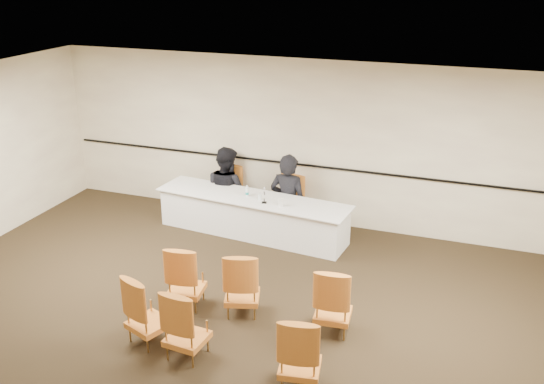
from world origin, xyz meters
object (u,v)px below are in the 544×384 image
at_px(aud_chair_back_left, 148,309).
at_px(coffee_cup, 281,202).
at_px(aud_chair_back_right, 300,350).
at_px(drinking_glass, 260,197).
at_px(panelist_second_chair, 227,192).
at_px(aud_chair_front_mid, 242,282).
at_px(water_bottle, 247,191).
at_px(aud_chair_front_right, 334,299).
at_px(panel_table, 253,216).
at_px(aud_chair_front_left, 186,275).
at_px(aud_chair_back_mid, 186,323).
at_px(panelist_main_chair, 288,203).
at_px(panelist_second, 227,193).
at_px(panelist_main, 288,205).
at_px(microphone, 264,196).

bearing_deg(aud_chair_back_left, coffee_cup, 99.53).
bearing_deg(aud_chair_back_right, drinking_glass, 107.79).
height_order(panelist_second_chair, aud_chair_front_mid, same).
bearing_deg(water_bottle, drinking_glass, -15.51).
distance_m(aud_chair_front_mid, aud_chair_back_left, 1.33).
distance_m(panelist_second_chair, aud_chair_front_right, 4.17).
bearing_deg(panel_table, aud_chair_front_left, -84.23).
distance_m(panel_table, aud_chair_back_mid, 3.60).
xyz_separation_m(panel_table, coffee_cup, (0.60, -0.22, 0.42)).
relative_size(panelist_main_chair, aud_chair_back_right, 1.00).
bearing_deg(panelist_second, panelist_main, -161.42).
height_order(panelist_second_chair, drinking_glass, panelist_second_chair).
distance_m(microphone, aud_chair_front_right, 2.91).
bearing_deg(microphone, aud_chair_front_right, -69.19).
height_order(coffee_cup, aud_chair_back_right, aud_chair_back_right).
relative_size(panelist_second, microphone, 7.21).
bearing_deg(aud_chair_back_left, water_bottle, 111.83).
bearing_deg(panel_table, aud_chair_front_right, -43.52).
bearing_deg(panelist_second_chair, water_bottle, -36.66).
relative_size(panelist_second_chair, coffee_cup, 6.59).
height_order(drinking_glass, aud_chair_back_right, aud_chair_back_right).
distance_m(drinking_glass, aud_chair_back_right, 4.01).
xyz_separation_m(panelist_main_chair, panelist_second_chair, (-1.26, 0.13, 0.00)).
distance_m(panelist_main_chair, panelist_second_chair, 1.27).
relative_size(panelist_second_chair, drinking_glass, 9.50).
xyz_separation_m(aud_chair_front_right, aud_chair_back_mid, (-1.54, -1.13, 0.00)).
bearing_deg(aud_chair_front_left, aud_chair_back_left, -101.58).
bearing_deg(water_bottle, aud_chair_back_mid, -79.63).
xyz_separation_m(drinking_glass, coffee_cup, (0.44, -0.15, 0.02)).
bearing_deg(panelist_main_chair, drinking_glass, -115.53).
height_order(aud_chair_front_mid, aud_chair_back_right, same).
bearing_deg(panelist_second, water_bottle, 161.91).
relative_size(drinking_glass, aud_chair_front_right, 0.11).
relative_size(panelist_second, coffee_cup, 12.43).
bearing_deg(drinking_glass, panelist_main, 58.79).
bearing_deg(water_bottle, panelist_main, 38.40).
bearing_deg(aud_chair_front_mid, aud_chair_back_right, -61.98).
distance_m(panelist_second_chair, aud_chair_back_mid, 4.37).
distance_m(panelist_main_chair, microphone, 0.78).
relative_size(panelist_second_chair, aud_chair_front_right, 1.00).
xyz_separation_m(microphone, aud_chair_front_right, (1.81, -2.25, -0.35)).
bearing_deg(drinking_glass, panelist_second_chair, 143.92).
distance_m(drinking_glass, aud_chair_back_mid, 3.53).
distance_m(aud_chair_front_mid, aud_chair_front_right, 1.28).
height_order(panelist_main_chair, microphone, microphone).
bearing_deg(panel_table, coffee_cup, -14.20).
height_order(panelist_second_chair, aud_chair_back_left, same).
height_order(panelist_main, aud_chair_back_mid, panelist_main).
relative_size(aud_chair_front_left, aud_chair_back_left, 1.00).
distance_m(coffee_cup, aud_chair_back_right, 3.69).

